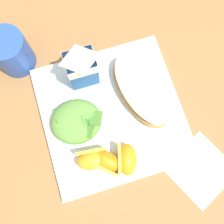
{
  "coord_description": "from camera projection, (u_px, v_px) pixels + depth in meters",
  "views": [
    {
      "loc": [
        -0.04,
        -0.12,
        0.55
      ],
      "look_at": [
        0.0,
        0.0,
        0.03
      ],
      "focal_mm": 43.2,
      "sensor_mm": 36.0,
      "label": 1
    }
  ],
  "objects": [
    {
      "name": "white_plate",
      "position": [
        112.0,
        114.0,
        0.56
      ],
      "size": [
        0.28,
        0.28,
        0.02
      ],
      "primitive_type": "cube",
      "color": "silver",
      "rests_on": "ground"
    },
    {
      "name": "orange_wedge_rear",
      "position": [
        127.0,
        159.0,
        0.51
      ],
      "size": [
        0.05,
        0.07,
        0.04
      ],
      "color": "orange",
      "rests_on": "white_plate"
    },
    {
      "name": "orange_wedge_front",
      "position": [
        93.0,
        160.0,
        0.51
      ],
      "size": [
        0.06,
        0.04,
        0.04
      ],
      "color": "orange",
      "rests_on": "white_plate"
    },
    {
      "name": "milk_carton",
      "position": [
        81.0,
        66.0,
        0.51
      ],
      "size": [
        0.06,
        0.04,
        0.11
      ],
      "color": "#23569E",
      "rests_on": "white_plate"
    },
    {
      "name": "orange_wedge_middle",
      "position": [
        106.0,
        162.0,
        0.51
      ],
      "size": [
        0.07,
        0.07,
        0.04
      ],
      "color": "orange",
      "rests_on": "white_plate"
    },
    {
      "name": "cheesy_pizza_bread",
      "position": [
        141.0,
        91.0,
        0.54
      ],
      "size": [
        0.12,
        0.18,
        0.04
      ],
      "color": "#B77F42",
      "rests_on": "white_plate"
    },
    {
      "name": "paper_napkin",
      "position": [
        201.0,
        170.0,
        0.54
      ],
      "size": [
        0.15,
        0.15,
        0.0
      ],
      "primitive_type": "cube",
      "rotation": [
        0.0,
        0.0,
        0.45
      ],
      "color": "white",
      "rests_on": "ground"
    },
    {
      "name": "green_salad_pile",
      "position": [
        76.0,
        121.0,
        0.52
      ],
      "size": [
        0.1,
        0.09,
        0.05
      ],
      "color": "#5B8E3D",
      "rests_on": "white_plate"
    },
    {
      "name": "ground",
      "position": [
        112.0,
        115.0,
        0.56
      ],
      "size": [
        3.0,
        3.0,
        0.0
      ],
      "primitive_type": "plane",
      "color": "olive"
    },
    {
      "name": "drinking_blue_cup",
      "position": [
        12.0,
        52.0,
        0.55
      ],
      "size": [
        0.08,
        0.08,
        0.09
      ],
      "primitive_type": "cylinder",
      "color": "#284CA3",
      "rests_on": "ground"
    }
  ]
}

